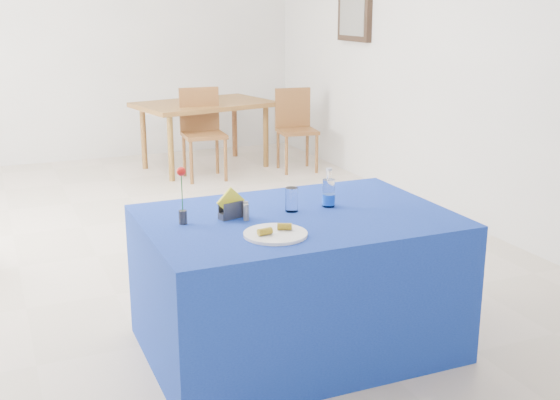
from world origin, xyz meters
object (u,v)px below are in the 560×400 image
Objects in this scene: plate at (275,234)px; oak_table at (204,109)px; chair_bg_left at (202,127)px; chair_bg_right at (295,123)px; water_bottle at (329,194)px; blue_table at (297,282)px.

plate is 4.78m from oak_table.
plate is at bearing -98.10° from chair_bg_left.
chair_bg_right is (0.92, -0.46, -0.15)m from oak_table.
chair_bg_left is at bearing 83.40° from water_bottle.
chair_bg_left is (-0.16, -0.42, -0.12)m from oak_table.
chair_bg_right is at bearing -26.53° from oak_table.
oak_table is at bearing 79.21° from blue_table.
chair_bg_left reaches higher than chair_bg_right.
chair_bg_left is 1.08m from chair_bg_right.
chair_bg_right is (1.08, -0.04, -0.03)m from chair_bg_left.
plate reaches higher than blue_table.
oak_table is 1.68× the size of chair_bg_left.
water_bottle is at bearing -104.19° from chair_bg_right.
chair_bg_left is at bearing -110.80° from oak_table.
water_bottle is at bearing 37.26° from plate.
oak_table is 0.46m from chair_bg_left.
chair_bg_left reaches higher than plate.
chair_bg_right is (1.53, 3.84, -0.30)m from water_bottle.
water_bottle reaches higher than blue_table.
water_bottle is at bearing 20.92° from blue_table.
blue_table is 7.44× the size of water_bottle.
chair_bg_left is (0.91, 4.24, -0.21)m from plate.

